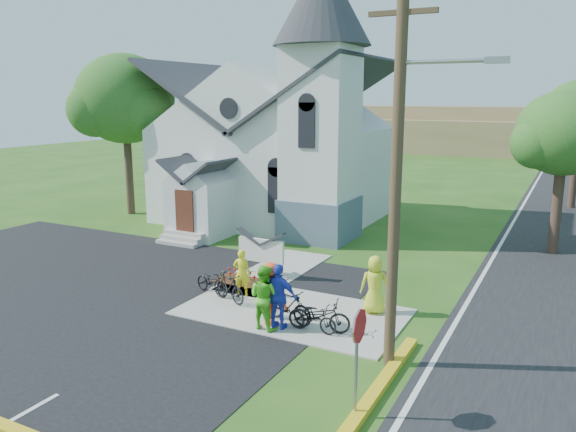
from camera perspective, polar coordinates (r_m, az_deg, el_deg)
The scene contains 21 objects.
ground at distance 18.42m, azimuth -4.50°, elevation -9.47°, with size 120.00×120.00×0.00m, color #265117.
parking_lot at distance 21.49m, azimuth -23.67°, elevation -7.27°, with size 20.00×16.00×0.02m, color black.
sidewalk at distance 18.12m, azimuth 0.44°, elevation -9.71°, with size 7.00×4.00×0.05m, color #ACA99C.
church at distance 30.73m, azimuth -1.02°, elevation 9.22°, with size 12.35×12.00×13.00m.
church_sign at distance 21.28m, azimuth -2.75°, elevation -3.56°, with size 2.20×0.40×1.70m.
flower_bed at distance 20.84m, azimuth -3.97°, elevation -6.78°, with size 2.60×1.10×0.07m, color #361D0E.
utility_pole at distance 13.61m, azimuth 11.27°, elevation 6.18°, with size 3.45×0.28×10.00m.
stop_sign at distance 12.02m, azimuth 7.16°, elevation -12.41°, with size 0.11×0.76×2.48m.
tree_lot_corner at distance 33.70m, azimuth -16.25°, elevation 11.31°, with size 5.60×5.60×9.15m.
tree_road_near at distance 26.56m, azimuth 26.24°, elevation 7.49°, with size 4.00×4.00×7.05m.
distant_hills at distance 71.22m, azimuth 22.91°, elevation 7.38°, with size 61.00×10.00×5.60m.
cyclist_0 at distance 19.28m, azimuth -4.72°, elevation -5.77°, with size 0.59×0.39×1.63m, color yellow.
bike_0 at distance 19.68m, azimuth -7.69°, elevation -6.65°, with size 0.56×1.61×0.85m, color black.
cyclist_1 at distance 16.56m, azimuth -2.46°, elevation -8.21°, with size 0.93×0.73×1.92m, color #54CE26.
bike_1 at distance 18.88m, azimuth -6.07°, elevation -7.19°, with size 0.47×1.65×0.99m, color black.
cyclist_2 at distance 16.52m, azimuth -0.93°, elevation -8.19°, with size 1.15×0.48×1.96m, color blue.
bike_2 at distance 16.55m, azimuth 2.48°, elevation -10.27°, with size 0.55×1.57×0.83m, color black.
cyclist_3 at distance 16.82m, azimuth -1.74°, elevation -7.90°, with size 1.23×0.71×1.91m, color #FF481C.
bike_3 at distance 17.11m, azimuth 0.03°, elevation -9.08°, with size 0.50×1.76×1.06m, color black.
cyclist_4 at distance 17.90m, azimuth 8.81°, elevation -6.90°, with size 0.91×0.59×1.86m, color yellow.
bike_4 at distance 16.53m, azimuth 3.19°, elevation -10.03°, with size 0.64×1.85×0.97m, color black.
Camera 1 is at (9.13, -14.51, 6.73)m, focal length 35.00 mm.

